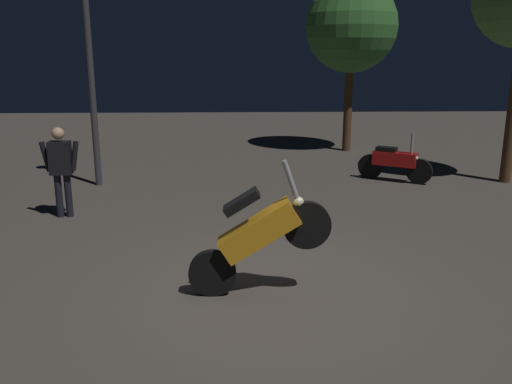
{
  "coord_description": "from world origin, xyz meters",
  "views": [
    {
      "loc": [
        -0.42,
        -5.98,
        2.78
      ],
      "look_at": [
        -0.17,
        0.85,
        1.0
      ],
      "focal_mm": 37.44,
      "sensor_mm": 36.0,
      "label": 1
    }
  ],
  "objects_px": {
    "motorcycle_orange_foreground": "(259,235)",
    "streetlamp_near": "(88,45)",
    "person_rider_beside": "(61,165)",
    "motorcycle_red_parked_left": "(394,162)"
  },
  "relations": [
    {
      "from": "motorcycle_orange_foreground",
      "to": "streetlamp_near",
      "type": "distance_m",
      "value": 6.82
    },
    {
      "from": "motorcycle_red_parked_left",
      "to": "streetlamp_near",
      "type": "xyz_separation_m",
      "value": [
        -6.51,
        -0.12,
        2.51
      ]
    },
    {
      "from": "person_rider_beside",
      "to": "motorcycle_red_parked_left",
      "type": "bearing_deg",
      "value": 106.36
    },
    {
      "from": "person_rider_beside",
      "to": "streetlamp_near",
      "type": "height_order",
      "value": "streetlamp_near"
    },
    {
      "from": "motorcycle_red_parked_left",
      "to": "motorcycle_orange_foreground",
      "type": "bearing_deg",
      "value": -88.01
    },
    {
      "from": "person_rider_beside",
      "to": "streetlamp_near",
      "type": "bearing_deg",
      "value": 175.55
    },
    {
      "from": "motorcycle_orange_foreground",
      "to": "person_rider_beside",
      "type": "height_order",
      "value": "motorcycle_orange_foreground"
    },
    {
      "from": "motorcycle_orange_foreground",
      "to": "streetlamp_near",
      "type": "relative_size",
      "value": 0.36
    },
    {
      "from": "motorcycle_orange_foreground",
      "to": "motorcycle_red_parked_left",
      "type": "xyz_separation_m",
      "value": [
        3.26,
        5.69,
        -0.31
      ]
    },
    {
      "from": "motorcycle_orange_foreground",
      "to": "person_rider_beside",
      "type": "relative_size",
      "value": 1.06
    }
  ]
}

